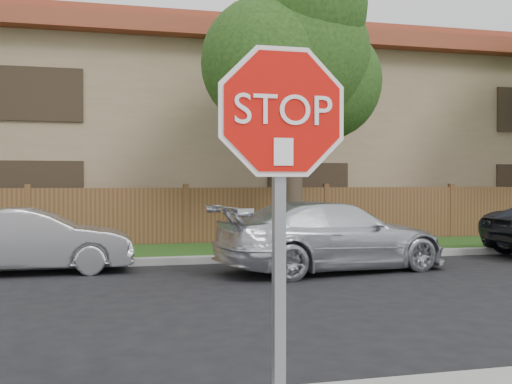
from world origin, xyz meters
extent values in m
cube|color=gray|center=(0.00, 8.15, 0.07)|extent=(70.00, 0.30, 0.15)
cube|color=#1E4714|center=(0.00, 9.80, 0.06)|extent=(70.00, 3.00, 0.12)
cube|color=brown|center=(0.00, 11.40, 0.80)|extent=(70.00, 0.12, 1.60)
cube|color=#96815D|center=(0.00, 17.00, 3.00)|extent=(34.00, 8.00, 6.00)
cube|color=brown|center=(0.00, 17.00, 6.25)|extent=(35.20, 9.20, 0.50)
cube|color=brown|center=(0.00, 17.00, 6.85)|extent=(33.00, 5.50, 0.70)
cylinder|color=#382B21|center=(2.50, 9.70, 1.96)|extent=(0.44, 0.44, 3.92)
sphere|color=#1A3911|center=(2.50, 9.70, 4.90)|extent=(3.80, 3.80, 3.80)
sphere|color=#1A3911|center=(3.40, 10.00, 4.34)|extent=(3.00, 3.00, 3.00)
sphere|color=#1A3911|center=(1.70, 9.30, 4.62)|extent=(3.20, 3.20, 3.20)
sphere|color=#1A3911|center=(2.70, 9.10, 5.95)|extent=(2.80, 2.80, 2.80)
cube|color=gray|center=(-1.10, -1.44, 1.25)|extent=(0.06, 0.06, 2.30)
cylinder|color=white|center=(-1.10, -1.50, 2.15)|extent=(1.01, 0.02, 1.01)
cylinder|color=red|center=(-1.10, -1.51, 2.15)|extent=(0.93, 0.02, 0.93)
cube|color=white|center=(-1.10, -1.53, 1.93)|extent=(0.11, 0.00, 0.15)
imported|color=#A3A3A7|center=(-3.45, 7.55, 0.63)|extent=(3.80, 1.33, 1.25)
imported|color=silver|center=(2.28, 6.45, 0.69)|extent=(4.99, 2.71, 1.37)
camera|label=1|loc=(-2.02, -4.65, 1.77)|focal=42.00mm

